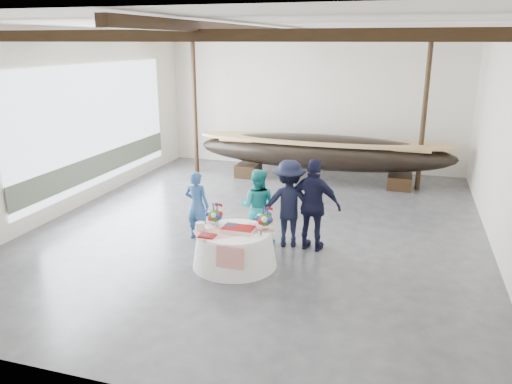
% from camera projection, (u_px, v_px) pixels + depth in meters
% --- Properties ---
extents(floor, '(10.00, 12.00, 0.01)m').
position_uv_depth(floor, '(262.00, 226.00, 11.76)').
color(floor, '#3D3D42').
rests_on(floor, ground).
extents(wall_back, '(10.00, 0.02, 4.50)m').
position_uv_depth(wall_back, '(313.00, 101.00, 16.59)').
color(wall_back, silver).
rests_on(wall_back, ground).
extents(wall_front, '(10.00, 0.02, 4.50)m').
position_uv_depth(wall_front, '(112.00, 219.00, 5.61)').
color(wall_front, silver).
rests_on(wall_front, ground).
extents(wall_left, '(0.02, 12.00, 4.50)m').
position_uv_depth(wall_left, '(71.00, 121.00, 12.51)').
color(wall_left, silver).
rests_on(wall_left, ground).
extents(wall_right, '(0.02, 12.00, 4.50)m').
position_uv_depth(wall_right, '(509.00, 144.00, 9.69)').
color(wall_right, silver).
rests_on(wall_right, ground).
extents(ceiling, '(10.00, 12.00, 0.01)m').
position_uv_depth(ceiling, '(263.00, 25.00, 10.45)').
color(ceiling, white).
rests_on(ceiling, wall_back).
extents(pavilion_structure, '(9.80, 11.76, 4.50)m').
position_uv_depth(pavilion_structure, '(272.00, 49.00, 11.27)').
color(pavilion_structure, black).
rests_on(pavilion_structure, ground).
extents(open_bay, '(0.03, 7.00, 3.20)m').
position_uv_depth(open_bay, '(98.00, 131.00, 13.53)').
color(open_bay, silver).
rests_on(open_bay, ground).
extents(longboat_display, '(7.84, 1.57, 1.47)m').
position_uv_depth(longboat_display, '(322.00, 152.00, 15.16)').
color(longboat_display, black).
rests_on(longboat_display, ground).
extents(banquet_table, '(1.63, 1.63, 0.70)m').
position_uv_depth(banquet_table, '(235.00, 248.00, 9.60)').
color(banquet_table, white).
rests_on(banquet_table, ground).
extents(tabletop_items, '(1.53, 1.34, 0.40)m').
position_uv_depth(tabletop_items, '(235.00, 221.00, 9.60)').
color(tabletop_items, red).
rests_on(tabletop_items, banquet_table).
extents(guest_woman_blue, '(0.58, 0.40, 1.53)m').
position_uv_depth(guest_woman_blue, '(197.00, 205.00, 10.78)').
color(guest_woman_blue, '#294D83').
rests_on(guest_woman_blue, ground).
extents(guest_woman_teal, '(0.85, 0.69, 1.63)m').
position_uv_depth(guest_woman_teal, '(257.00, 206.00, 10.56)').
color(guest_woman_teal, teal).
rests_on(guest_woman_teal, ground).
extents(guest_man_left, '(1.33, 0.95, 1.86)m').
position_uv_depth(guest_man_left, '(289.00, 204.00, 10.38)').
color(guest_man_left, black).
rests_on(guest_man_left, ground).
extents(guest_man_right, '(1.19, 0.63, 1.93)m').
position_uv_depth(guest_man_right, '(314.00, 205.00, 10.15)').
color(guest_man_right, black).
rests_on(guest_man_right, ground).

